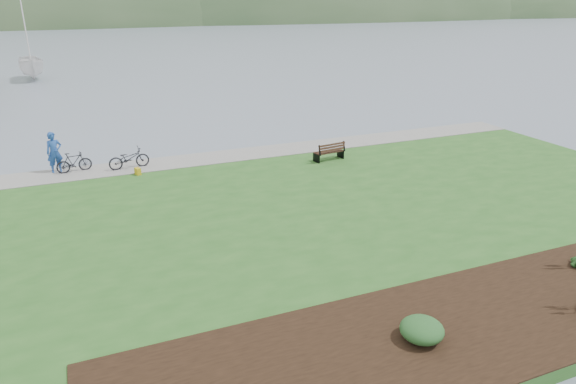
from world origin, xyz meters
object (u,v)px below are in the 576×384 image
(park_bench, at_px, (330,151))
(sailboat, at_px, (34,80))
(person, at_px, (54,149))
(bicycle_a, at_px, (129,158))

(park_bench, xyz_separation_m, sailboat, (-15.46, 38.85, -0.89))
(person, distance_m, bicycle_a, 3.42)
(park_bench, height_order, sailboat, sailboat)
(park_bench, distance_m, sailboat, 41.82)
(park_bench, bearing_deg, sailboat, 102.85)
(park_bench, height_order, person, person)
(person, bearing_deg, sailboat, 81.51)
(park_bench, bearing_deg, bicycle_a, 156.14)
(sailboat, bearing_deg, bicycle_a, -86.95)
(person, relative_size, sailboat, 0.08)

